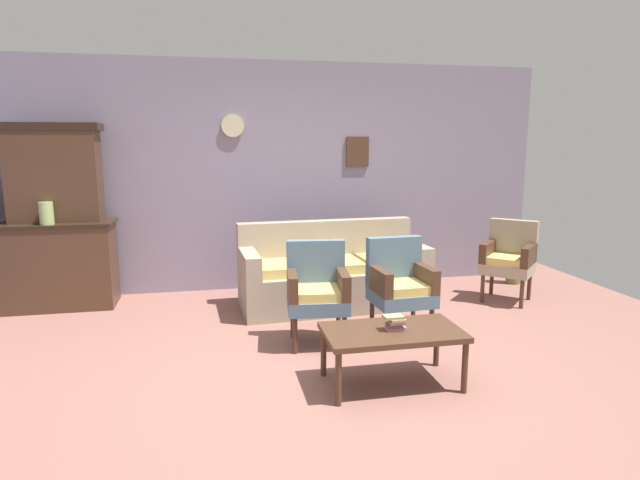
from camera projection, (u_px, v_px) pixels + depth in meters
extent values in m
plane|color=#84564C|center=(333.00, 373.00, 4.12)|extent=(7.68, 7.68, 0.00)
cube|color=gray|center=(284.00, 177.00, 6.41)|extent=(6.40, 0.06, 2.70)
cube|color=#472D1E|center=(358.00, 152.00, 6.49)|extent=(0.28, 0.02, 0.36)
cylinder|color=beige|center=(233.00, 126.00, 6.13)|extent=(0.26, 0.03, 0.26)
cube|color=#472D1E|center=(61.00, 266.00, 5.71)|extent=(1.10, 0.52, 0.90)
cube|color=black|center=(57.00, 223.00, 5.63)|extent=(1.16, 0.55, 0.03)
cube|color=#472D1E|center=(55.00, 176.00, 5.62)|extent=(0.90, 0.36, 0.95)
cube|color=black|center=(50.00, 127.00, 5.52)|extent=(0.99, 0.38, 0.08)
cylinder|color=#9CB46F|center=(46.00, 213.00, 5.43)|extent=(0.14, 0.14, 0.23)
cube|color=gray|center=(334.00, 287.00, 5.77)|extent=(2.03, 0.91, 0.42)
cube|color=gray|center=(326.00, 241.00, 6.00)|extent=(1.99, 0.27, 0.48)
cube|color=gray|center=(412.00, 253.00, 5.95)|extent=(0.21, 0.81, 0.24)
cube|color=gray|center=(249.00, 262.00, 5.48)|extent=(0.21, 0.81, 0.24)
cube|color=tan|center=(386.00, 262.00, 5.84)|extent=(0.56, 0.59, 0.10)
cube|color=tan|center=(335.00, 265.00, 5.69)|extent=(0.56, 0.59, 0.10)
cube|color=tan|center=(281.00, 268.00, 5.54)|extent=(0.56, 0.59, 0.10)
cube|color=slate|center=(318.00, 303.00, 4.64)|extent=(0.57, 0.53, 0.12)
cube|color=tan|center=(318.00, 293.00, 4.60)|extent=(0.48, 0.45, 0.10)
cube|color=slate|center=(316.00, 265.00, 4.78)|extent=(0.53, 0.16, 0.46)
cube|color=#472D1E|center=(343.00, 283.00, 4.63)|extent=(0.13, 0.49, 0.22)
cube|color=#472D1E|center=(292.00, 285.00, 4.59)|extent=(0.13, 0.49, 0.22)
cylinder|color=#472D1E|center=(344.00, 334.00, 4.51)|extent=(0.04, 0.04, 0.32)
cylinder|color=#472D1E|center=(295.00, 335.00, 4.47)|extent=(0.04, 0.04, 0.32)
cylinder|color=#472D1E|center=(338.00, 319.00, 4.88)|extent=(0.04, 0.04, 0.32)
cylinder|color=#472D1E|center=(293.00, 320.00, 4.84)|extent=(0.04, 0.04, 0.32)
cube|color=slate|center=(402.00, 297.00, 4.81)|extent=(0.55, 0.51, 0.12)
cube|color=tan|center=(403.00, 288.00, 4.78)|extent=(0.46, 0.43, 0.10)
cube|color=slate|center=(394.00, 261.00, 4.95)|extent=(0.52, 0.13, 0.46)
cube|color=#472D1E|center=(424.00, 277.00, 4.84)|extent=(0.11, 0.48, 0.22)
cube|color=#472D1E|center=(379.00, 280.00, 4.73)|extent=(0.11, 0.48, 0.22)
cylinder|color=#472D1E|center=(431.00, 325.00, 4.72)|extent=(0.04, 0.04, 0.32)
cylinder|color=#472D1E|center=(387.00, 329.00, 4.62)|extent=(0.04, 0.04, 0.32)
cylinder|color=#472D1E|center=(413.00, 312.00, 5.09)|extent=(0.04, 0.04, 0.32)
cylinder|color=#472D1E|center=(372.00, 316.00, 4.98)|extent=(0.04, 0.04, 0.32)
cube|color=gray|center=(507.00, 268.00, 5.93)|extent=(0.71, 0.71, 0.12)
cube|color=tan|center=(507.00, 260.00, 5.89)|extent=(0.60, 0.60, 0.10)
cube|color=gray|center=(513.00, 240.00, 6.04)|extent=(0.44, 0.43, 0.46)
cube|color=#472D1E|center=(529.00, 255.00, 5.78)|extent=(0.39, 0.40, 0.22)
cube|color=#472D1E|center=(488.00, 251.00, 6.01)|extent=(0.39, 0.40, 0.22)
cylinder|color=#472D1E|center=(522.00, 294.00, 5.70)|extent=(0.04, 0.04, 0.32)
cylinder|color=#472D1E|center=(482.00, 288.00, 5.92)|extent=(0.04, 0.04, 0.32)
cylinder|color=#472D1E|center=(529.00, 286.00, 6.01)|extent=(0.04, 0.04, 0.32)
cylinder|color=#472D1E|center=(492.00, 281.00, 6.23)|extent=(0.04, 0.04, 0.32)
cube|color=#472D1E|center=(392.00, 332.00, 3.86)|extent=(1.00, 0.56, 0.04)
cylinder|color=#472D1E|center=(323.00, 352.00, 4.04)|extent=(0.04, 0.04, 0.38)
cylinder|color=#472D1E|center=(437.00, 343.00, 4.22)|extent=(0.04, 0.04, 0.38)
cylinder|color=#472D1E|center=(338.00, 379.00, 3.57)|extent=(0.04, 0.04, 0.38)
cylinder|color=#472D1E|center=(465.00, 367.00, 3.76)|extent=(0.04, 0.04, 0.38)
cube|color=#A66A86|center=(396.00, 328.00, 3.85)|extent=(0.14, 0.08, 0.02)
cube|color=brown|center=(394.00, 325.00, 3.84)|extent=(0.11, 0.08, 0.03)
cube|color=#939B70|center=(397.00, 323.00, 3.83)|extent=(0.12, 0.07, 0.02)
cube|color=tan|center=(397.00, 319.00, 3.83)|extent=(0.11, 0.10, 0.02)
cube|color=#968A60|center=(393.00, 317.00, 3.83)|extent=(0.14, 0.10, 0.02)
cylinder|color=#656A3D|center=(514.00, 260.00, 6.71)|extent=(0.18, 0.18, 0.59)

